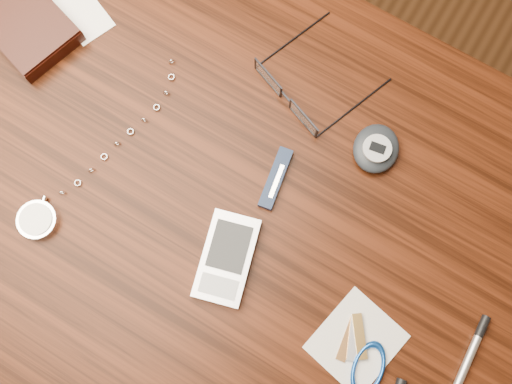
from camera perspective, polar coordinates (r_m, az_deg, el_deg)
ground at (r=1.50m, az=-3.42°, el=-5.73°), size 3.80×3.80×0.00m
desk at (r=0.86m, az=-5.93°, el=-0.20°), size 1.00×0.70×0.75m
wallet_and_card at (r=0.88m, az=-21.66°, el=15.01°), size 0.17×0.17×0.03m
eyeglasses at (r=0.78m, az=3.46°, el=9.68°), size 0.17×0.17×0.03m
pocket_watch at (r=0.79m, az=-20.63°, el=-2.21°), size 0.08×0.31×0.02m
pda_phone at (r=0.73m, az=-2.95°, el=-6.62°), size 0.09×0.13×0.02m
pedometer at (r=0.77m, az=11.92°, el=4.28°), size 0.07×0.08×0.03m
notepad_keys at (r=0.74m, az=10.59°, el=-15.80°), size 0.11×0.12×0.01m
pocket_knife at (r=0.75m, az=1.97°, el=1.37°), size 0.03×0.09×0.01m
silver_pen at (r=0.77m, az=20.59°, el=-15.11°), size 0.02×0.13×0.01m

